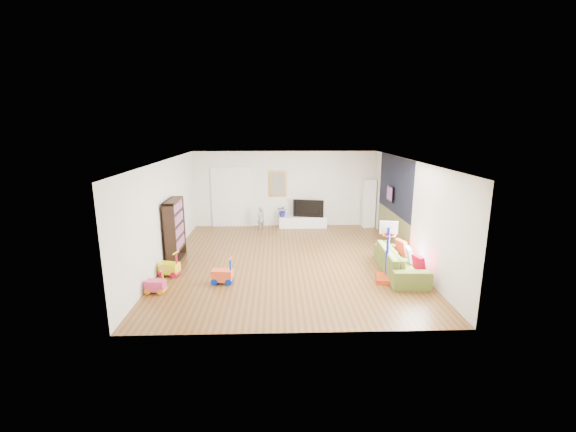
{
  "coord_description": "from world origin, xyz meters",
  "views": [
    {
      "loc": [
        -0.34,
        -9.91,
        3.59
      ],
      "look_at": [
        0.0,
        0.4,
        1.15
      ],
      "focal_mm": 24.0,
      "sensor_mm": 36.0,
      "label": 1
    }
  ],
  "objects_px": {
    "media_console": "(303,222)",
    "basketball_hoop": "(388,252)",
    "sofa": "(401,262)",
    "bookshelf": "(175,231)"
  },
  "relations": [
    {
      "from": "media_console",
      "to": "sofa",
      "type": "height_order",
      "value": "sofa"
    },
    {
      "from": "media_console",
      "to": "basketball_hoop",
      "type": "bearing_deg",
      "value": -71.79
    },
    {
      "from": "media_console",
      "to": "bookshelf",
      "type": "relative_size",
      "value": 1.01
    },
    {
      "from": "bookshelf",
      "to": "basketball_hoop",
      "type": "bearing_deg",
      "value": -17.53
    },
    {
      "from": "bookshelf",
      "to": "sofa",
      "type": "distance_m",
      "value": 5.9
    },
    {
      "from": "media_console",
      "to": "sofa",
      "type": "distance_m",
      "value": 5.01
    },
    {
      "from": "sofa",
      "to": "media_console",
      "type": "bearing_deg",
      "value": 27.42
    },
    {
      "from": "media_console",
      "to": "sofa",
      "type": "xyz_separation_m",
      "value": [
        2.09,
        -4.55,
        0.12
      ]
    },
    {
      "from": "media_console",
      "to": "basketball_hoop",
      "type": "height_order",
      "value": "basketball_hoop"
    },
    {
      "from": "sofa",
      "to": "basketball_hoop",
      "type": "bearing_deg",
      "value": 135.25
    }
  ]
}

